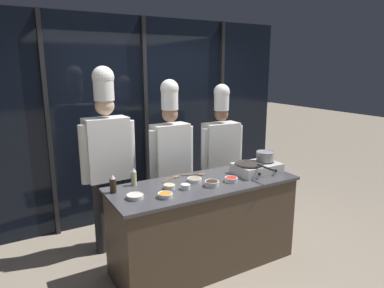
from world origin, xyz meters
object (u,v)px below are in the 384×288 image
object	(u,v)px
squeeze_bottle_oil	(134,177)
chef_line	(221,147)
portable_stove	(257,168)
stock_pot	(265,156)
prep_bowl_soy_glaze	(212,183)
prep_bowl_onion	(135,196)
prep_bowl_bell_pepper	(231,179)
serving_spoon_slotted	(198,174)
prep_bowl_carrots	(165,195)
chef_sous	(170,150)
frying_pan	(249,162)
squeeze_bottle_soy	(113,184)
prep_bowl_rice	(185,186)
serving_spoon_solid	(174,177)
prep_bowl_mushrooms	(194,180)
prep_bowl_ginger	(169,186)
chef_head	(107,148)

from	to	relation	value
squeeze_bottle_oil	chef_line	world-z (taller)	chef_line
portable_stove	stock_pot	distance (m)	0.17
prep_bowl_soy_glaze	prep_bowl_onion	bearing A→B (deg)	174.60
prep_bowl_bell_pepper	serving_spoon_slotted	world-z (taller)	prep_bowl_bell_pepper
prep_bowl_carrots	chef_sous	bearing A→B (deg)	60.82
frying_pan	squeeze_bottle_soy	xyz separation A→B (m)	(-1.44, 0.21, -0.06)
prep_bowl_rice	serving_spoon_solid	bearing A→B (deg)	80.68
portable_stove	chef_line	xyz separation A→B (m)	(0.06, 0.79, 0.06)
prep_bowl_carrots	serving_spoon_solid	xyz separation A→B (m)	(0.32, 0.45, -0.02)
squeeze_bottle_oil	chef_line	bearing A→B (deg)	19.53
portable_stove	prep_bowl_mushrooms	bearing A→B (deg)	172.92
prep_bowl_bell_pepper	prep_bowl_onion	distance (m)	1.01
prep_bowl_carrots	serving_spoon_slotted	bearing A→B (deg)	34.76
portable_stove	prep_bowl_onion	world-z (taller)	portable_stove
squeeze_bottle_soy	chef_line	xyz separation A→B (m)	(1.62, 0.58, 0.04)
frying_pan	chef_line	xyz separation A→B (m)	(0.18, 0.79, -0.02)
prep_bowl_carrots	serving_spoon_solid	size ratio (longest dim) A/B	0.54
stock_pot	prep_bowl_rice	world-z (taller)	stock_pot
prep_bowl_ginger	chef_line	world-z (taller)	chef_line
portable_stove	squeeze_bottle_soy	size ratio (longest dim) A/B	2.83
squeeze_bottle_soy	prep_bowl_mushrooms	bearing A→B (deg)	-7.88
portable_stove	squeeze_bottle_oil	bearing A→B (deg)	167.19
frying_pan	chef_line	world-z (taller)	chef_line
squeeze_bottle_soy	squeeze_bottle_oil	distance (m)	0.26
squeeze_bottle_oil	prep_bowl_onion	world-z (taller)	squeeze_bottle_oil
prep_bowl_ginger	prep_bowl_mushrooms	world-z (taller)	prep_bowl_ginger
stock_pot	prep_bowl_onion	xyz separation A→B (m)	(-1.54, -0.03, -0.16)
prep_bowl_mushrooms	prep_bowl_rice	size ratio (longest dim) A/B	1.58
chef_sous	stock_pot	bearing A→B (deg)	133.40
prep_bowl_onion	chef_sous	size ratio (longest dim) A/B	0.08
prep_bowl_mushrooms	prep_bowl_ginger	bearing A→B (deg)	-170.78
prep_bowl_mushrooms	chef_head	distance (m)	1.03
prep_bowl_ginger	serving_spoon_slotted	bearing A→B (deg)	25.98
prep_bowl_soy_glaze	prep_bowl_rice	bearing A→B (deg)	169.06
chef_head	prep_bowl_mushrooms	bearing A→B (deg)	129.89
portable_stove	serving_spoon_solid	distance (m)	0.92
prep_bowl_onion	prep_bowl_rice	world-z (taller)	prep_bowl_rice
prep_bowl_soy_glaze	prep_bowl_onion	world-z (taller)	prep_bowl_soy_glaze
prep_bowl_rice	chef_line	size ratio (longest dim) A/B	0.05
serving_spoon_solid	chef_line	world-z (taller)	chef_line
prep_bowl_bell_pepper	prep_bowl_onion	size ratio (longest dim) A/B	0.87
serving_spoon_solid	prep_bowl_carrots	bearing A→B (deg)	-125.41
prep_bowl_bell_pepper	serving_spoon_solid	size ratio (longest dim) A/B	0.53
squeeze_bottle_oil	serving_spoon_solid	bearing A→B (deg)	0.35
prep_bowl_ginger	serving_spoon_solid	world-z (taller)	prep_bowl_ginger
portable_stove	stock_pot	bearing A→B (deg)	0.11
prep_bowl_onion	chef_sous	bearing A→B (deg)	46.52
prep_bowl_carrots	prep_bowl_onion	bearing A→B (deg)	154.87
prep_bowl_soy_glaze	prep_bowl_rice	xyz separation A→B (m)	(-0.27, 0.05, -0.00)
stock_pot	prep_bowl_bell_pepper	distance (m)	0.56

